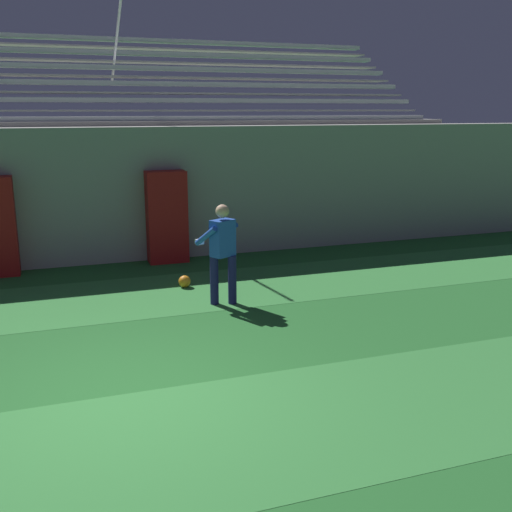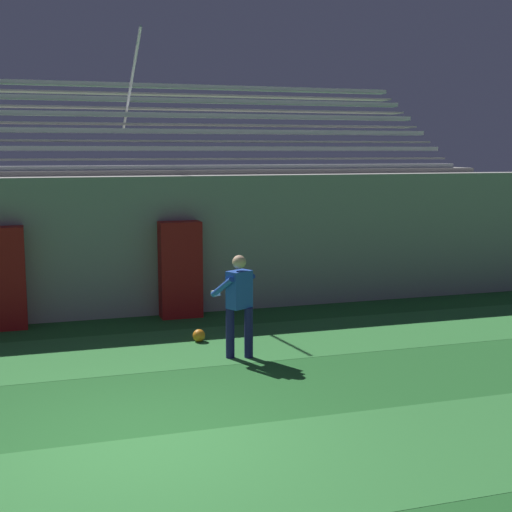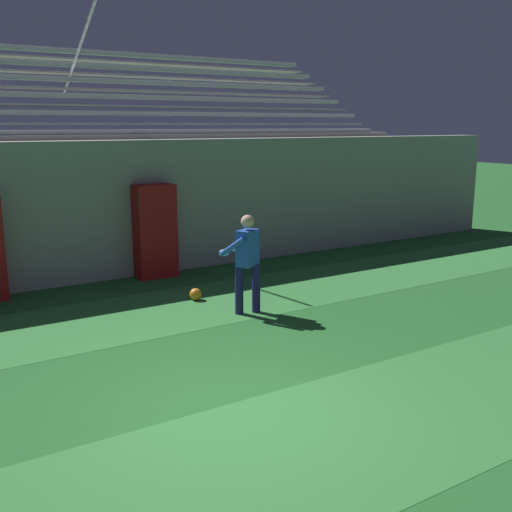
% 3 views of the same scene
% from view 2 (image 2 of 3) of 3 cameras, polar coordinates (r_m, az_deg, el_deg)
% --- Properties ---
extents(ground_plane, '(80.00, 80.00, 0.00)m').
position_cam_2_polar(ground_plane, '(8.58, -9.14, -14.32)').
color(ground_plane, '#236028').
extents(turf_stripe_mid, '(28.00, 2.43, 0.01)m').
position_cam_2_polar(turf_stripe_mid, '(7.54, -7.80, -17.58)').
color(turf_stripe_mid, '#337A38').
rests_on(turf_stripe_mid, ground).
extents(turf_stripe_far, '(28.00, 2.43, 0.01)m').
position_cam_2_polar(turf_stripe_far, '(12.06, -11.74, -7.64)').
color(turf_stripe_far, '#337A38').
rests_on(turf_stripe_far, ground).
extents(back_wall, '(24.00, 0.60, 2.80)m').
position_cam_2_polar(back_wall, '(14.51, -13.02, 0.67)').
color(back_wall, '#999691').
rests_on(back_wall, ground).
extents(padding_pillar_gate_left, '(0.82, 0.44, 1.92)m').
position_cam_2_polar(padding_pillar_gate_left, '(14.00, -19.62, -1.70)').
color(padding_pillar_gate_left, maroon).
rests_on(padding_pillar_gate_left, ground).
extents(padding_pillar_gate_right, '(0.82, 0.44, 1.92)m').
position_cam_2_polar(padding_pillar_gate_right, '(14.26, -6.07, -1.08)').
color(padding_pillar_gate_right, maroon).
rests_on(padding_pillar_gate_right, ground).
extents(bleacher_stand, '(18.00, 4.75, 5.83)m').
position_cam_2_polar(bleacher_stand, '(17.17, -13.75, 2.18)').
color(bleacher_stand, '#999691').
rests_on(bleacher_stand, ground).
extents(goalkeeper, '(0.73, 0.69, 1.67)m').
position_cam_2_polar(goalkeeper, '(11.37, -1.41, -3.50)').
color(goalkeeper, '#19194C').
rests_on(goalkeeper, ground).
extents(soccer_ball, '(0.22, 0.22, 0.22)m').
position_cam_2_polar(soccer_ball, '(12.53, -4.59, -6.36)').
color(soccer_ball, orange).
rests_on(soccer_ball, ground).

